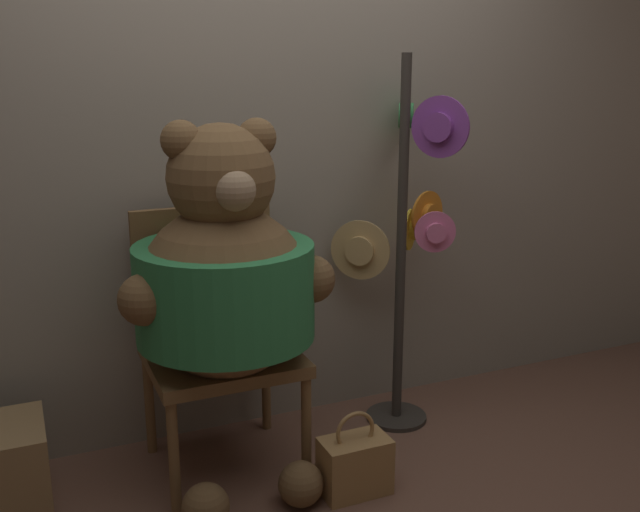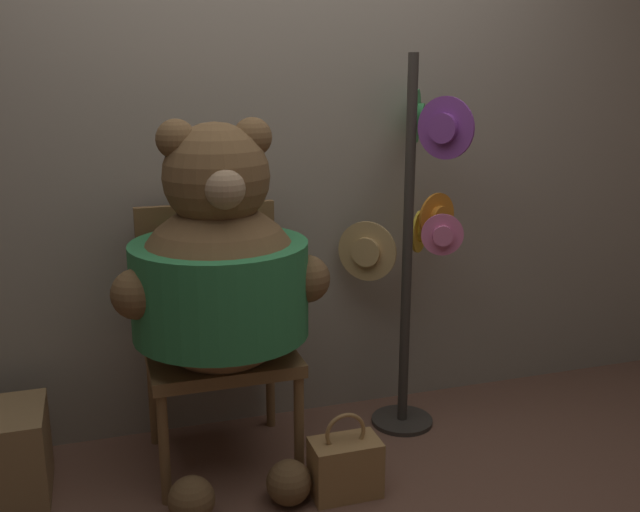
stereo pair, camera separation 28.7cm
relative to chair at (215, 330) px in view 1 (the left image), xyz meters
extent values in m
plane|color=brown|center=(0.31, -0.44, -0.56)|extent=(14.00, 14.00, 0.00)
cube|color=gray|center=(0.31, 0.29, 0.59)|extent=(8.00, 0.10, 2.31)
cylinder|color=brown|center=(-0.26, -0.33, -0.34)|extent=(0.04, 0.04, 0.44)
cylinder|color=brown|center=(0.26, -0.33, -0.34)|extent=(0.04, 0.04, 0.44)
cylinder|color=brown|center=(-0.26, 0.14, -0.34)|extent=(0.04, 0.04, 0.44)
cylinder|color=brown|center=(0.26, 0.14, -0.34)|extent=(0.04, 0.04, 0.44)
cube|color=brown|center=(0.00, -0.10, -0.09)|extent=(0.58, 0.53, 0.05)
cube|color=brown|center=(0.00, 0.15, 0.21)|extent=(0.58, 0.04, 0.55)
sphere|color=brown|center=(0.00, -0.17, 0.21)|extent=(0.66, 0.66, 0.66)
cylinder|color=#2D7F47|center=(0.00, -0.17, 0.21)|extent=(0.67, 0.67, 0.36)
sphere|color=brown|center=(0.00, -0.17, 0.64)|extent=(0.39, 0.39, 0.39)
sphere|color=brown|center=(-0.14, -0.17, 0.78)|extent=(0.14, 0.14, 0.14)
sphere|color=brown|center=(0.13, -0.17, 0.78)|extent=(0.14, 0.14, 0.14)
sphere|color=#997A5B|center=(0.00, -0.34, 0.62)|extent=(0.14, 0.14, 0.14)
sphere|color=brown|center=(-0.32, -0.26, 0.25)|extent=(0.18, 0.18, 0.18)
sphere|color=brown|center=(0.31, -0.26, 0.25)|extent=(0.18, 0.18, 0.18)
sphere|color=brown|center=(-0.18, -0.47, -0.47)|extent=(0.17, 0.17, 0.17)
sphere|color=brown|center=(0.18, -0.47, -0.47)|extent=(0.17, 0.17, 0.17)
cylinder|color=#332D28|center=(0.84, -0.02, -0.55)|extent=(0.28, 0.28, 0.02)
cylinder|color=#332D28|center=(0.84, -0.02, 0.26)|extent=(0.04, 0.04, 1.65)
cylinder|color=#3D9351|center=(0.94, 0.13, 0.82)|extent=(0.13, 0.20, 0.23)
cylinder|color=#3D9351|center=(0.94, 0.13, 0.82)|extent=(0.11, 0.13, 0.11)
cylinder|color=#7A388E|center=(0.93, -0.15, 0.79)|extent=(0.15, 0.22, 0.25)
cylinder|color=#7A388E|center=(0.93, -0.15, 0.79)|extent=(0.12, 0.14, 0.12)
cylinder|color=orange|center=(1.01, 0.04, 0.39)|extent=(0.20, 0.09, 0.21)
cylinder|color=orange|center=(1.01, 0.04, 0.39)|extent=(0.12, 0.10, 0.10)
cylinder|color=#D16693|center=(0.98, -0.07, 0.33)|extent=(0.17, 0.08, 0.18)
cylinder|color=#D16693|center=(0.98, -0.07, 0.33)|extent=(0.11, 0.09, 0.09)
cylinder|color=tan|center=(0.70, 0.10, 0.24)|extent=(0.21, 0.19, 0.27)
cylinder|color=tan|center=(0.70, 0.10, 0.24)|extent=(0.14, 0.13, 0.13)
cylinder|color=yellow|center=(0.95, 0.09, 0.31)|extent=(0.14, 0.14, 0.19)
cylinder|color=yellow|center=(0.95, 0.09, 0.31)|extent=(0.11, 0.11, 0.09)
cube|color=#A87A47|center=(0.40, -0.48, -0.45)|extent=(0.26, 0.16, 0.22)
torus|color=#A87A47|center=(0.40, -0.48, -0.30)|extent=(0.16, 0.02, 0.16)
camera|label=1|loc=(-0.70, -2.65, 1.02)|focal=40.00mm
camera|label=2|loc=(-0.43, -2.75, 1.02)|focal=40.00mm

